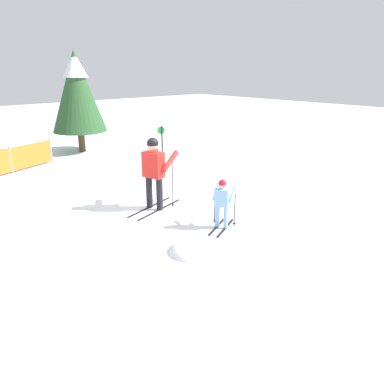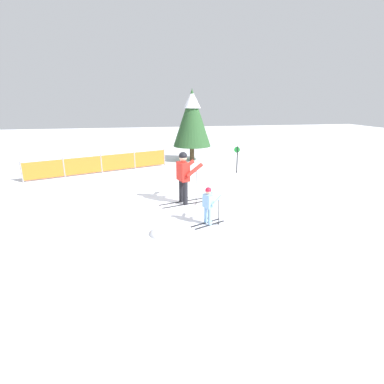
# 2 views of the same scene
# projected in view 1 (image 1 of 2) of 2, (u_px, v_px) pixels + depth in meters

# --- Properties ---
(ground_plane) EXTENTS (60.00, 60.00, 0.00)m
(ground_plane) POSITION_uv_depth(u_px,v_px,m) (139.00, 208.00, 9.35)
(ground_plane) COLOR white
(skier_adult) EXTENTS (1.72, 0.92, 1.78)m
(skier_adult) POSITION_uv_depth(u_px,v_px,m) (154.00, 167.00, 9.01)
(skier_adult) COLOR black
(skier_adult) RESTS_ON ground_plane
(skier_child) EXTENTS (1.04, 0.68, 1.10)m
(skier_child) POSITION_uv_depth(u_px,v_px,m) (222.00, 200.00, 8.03)
(skier_child) COLOR black
(skier_child) RESTS_ON ground_plane
(conifer_far) EXTENTS (2.16, 2.16, 4.01)m
(conifer_far) POSITION_uv_depth(u_px,v_px,m) (77.00, 90.00, 14.89)
(conifer_far) COLOR #4C3823
(conifer_far) RESTS_ON ground_plane
(trail_marker) EXTENTS (0.25, 0.16, 1.29)m
(trail_marker) POSITION_uv_depth(u_px,v_px,m) (162.00, 139.00, 13.94)
(trail_marker) COLOR black
(trail_marker) RESTS_ON ground_plane
(snow_mound) EXTENTS (1.10, 0.93, 0.44)m
(snow_mound) POSITION_uv_depth(u_px,v_px,m) (196.00, 250.00, 7.21)
(snow_mound) COLOR white
(snow_mound) RESTS_ON ground_plane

